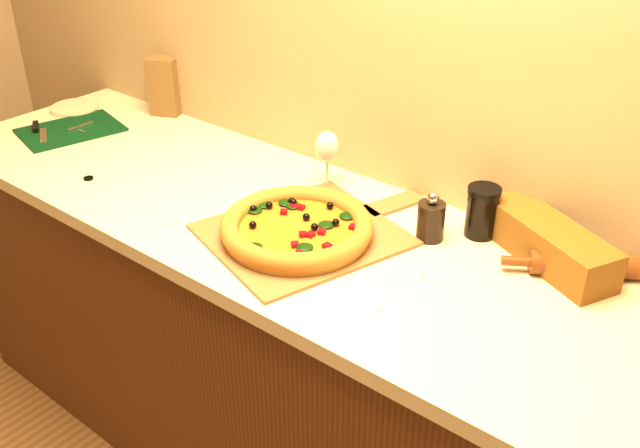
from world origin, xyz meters
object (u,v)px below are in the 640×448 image
(pizza_peel, at_px, (308,233))
(rolling_pin, at_px, (593,265))
(dark_jar, at_px, (482,211))
(pepper_grinder, at_px, (431,220))
(side_plate, at_px, (75,108))
(pizza, at_px, (297,228))
(wine_glass, at_px, (327,148))
(cutting_board, at_px, (69,130))

(pizza_peel, xyz_separation_m, rolling_pin, (0.61, 0.26, 0.02))
(rolling_pin, relative_size, dark_jar, 2.71)
(pizza_peel, relative_size, pepper_grinder, 4.99)
(pizza_peel, bearing_deg, side_plate, -169.27)
(pizza_peel, relative_size, rolling_pin, 1.81)
(pizza, xyz_separation_m, dark_jar, (0.34, 0.30, 0.03))
(rolling_pin, distance_m, wine_glass, 0.75)
(pepper_grinder, distance_m, wine_glass, 0.38)
(pizza_peel, height_order, wine_glass, wine_glass)
(pizza_peel, distance_m, pizza, 0.05)
(cutting_board, xyz_separation_m, dark_jar, (1.36, 0.25, 0.06))
(pepper_grinder, height_order, side_plate, pepper_grinder)
(rolling_pin, height_order, side_plate, rolling_pin)
(pizza_peel, distance_m, wine_glass, 0.29)
(cutting_board, height_order, dark_jar, dark_jar)
(pizza, xyz_separation_m, pepper_grinder, (0.25, 0.21, 0.02))
(pizza_peel, height_order, dark_jar, dark_jar)
(pizza, xyz_separation_m, wine_glass, (-0.12, 0.27, 0.08))
(pizza, height_order, dark_jar, dark_jar)
(dark_jar, height_order, side_plate, dark_jar)
(pizza_peel, bearing_deg, wine_glass, 135.90)
(pizza_peel, height_order, rolling_pin, rolling_pin)
(cutting_board, distance_m, side_plate, 0.20)
(pizza_peel, bearing_deg, pizza, -80.68)
(rolling_pin, relative_size, wine_glass, 2.15)
(cutting_board, bearing_deg, pizza_peel, 13.55)
(pizza, bearing_deg, pepper_grinder, 39.91)
(wine_glass, bearing_deg, pepper_grinder, -9.73)
(rolling_pin, relative_size, side_plate, 2.11)
(pizza_peel, relative_size, side_plate, 3.83)
(cutting_board, relative_size, rolling_pin, 1.01)
(dark_jar, bearing_deg, wine_glass, -176.41)
(cutting_board, bearing_deg, pepper_grinder, 21.38)
(wine_glass, distance_m, dark_jar, 0.46)
(pepper_grinder, distance_m, dark_jar, 0.13)
(pizza_peel, relative_size, wine_glass, 3.89)
(rolling_pin, bearing_deg, side_plate, -176.20)
(rolling_pin, xyz_separation_m, dark_jar, (-0.28, 0.00, 0.04))
(pepper_grinder, bearing_deg, pizza, -140.09)
(pepper_grinder, distance_m, side_plate, 1.43)
(pizza_peel, height_order, cutting_board, cutting_board)
(pizza_peel, height_order, pepper_grinder, pepper_grinder)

